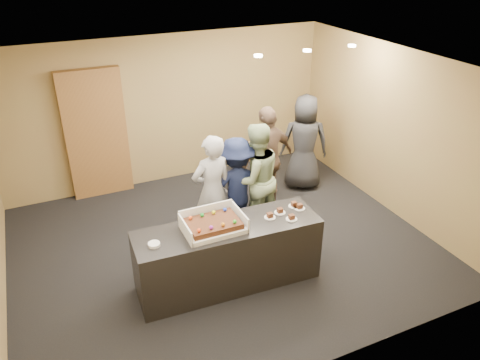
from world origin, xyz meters
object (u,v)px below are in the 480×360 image
(plate_stack, at_px, (154,244))
(person_server_grey, at_px, (212,191))
(person_sage_man, at_px, (255,178))
(sheet_cake, at_px, (213,223))
(person_brown_extra, at_px, (268,159))
(storage_cabinet, at_px, (96,135))
(cake_box, at_px, (213,226))
(person_navy_man, at_px, (236,187))
(person_dark_suit, at_px, (304,143))
(serving_counter, at_px, (228,255))

(plate_stack, height_order, person_server_grey, person_server_grey)
(person_sage_man, bearing_deg, sheet_cake, 40.23)
(person_server_grey, height_order, person_brown_extra, person_brown_extra)
(storage_cabinet, relative_size, person_server_grey, 1.31)
(storage_cabinet, height_order, cake_box, storage_cabinet)
(storage_cabinet, distance_m, person_navy_man, 2.73)
(sheet_cake, bearing_deg, storage_cabinet, 105.15)
(sheet_cake, height_order, person_brown_extra, person_brown_extra)
(sheet_cake, distance_m, person_dark_suit, 3.20)
(serving_counter, height_order, plate_stack, plate_stack)
(plate_stack, relative_size, person_server_grey, 0.08)
(person_navy_man, height_order, person_dark_suit, person_dark_suit)
(person_server_grey, xyz_separation_m, person_brown_extra, (1.20, 0.57, 0.04))
(serving_counter, relative_size, person_brown_extra, 1.33)
(sheet_cake, xyz_separation_m, person_sage_man, (1.10, 1.07, -0.11))
(cake_box, height_order, person_server_grey, person_server_grey)
(sheet_cake, distance_m, person_navy_man, 1.39)
(plate_stack, bearing_deg, person_sage_man, 30.12)
(plate_stack, relative_size, person_brown_extra, 0.08)
(storage_cabinet, bearing_deg, sheet_cake, -74.85)
(plate_stack, relative_size, person_sage_man, 0.08)
(cake_box, bearing_deg, sheet_cake, -91.01)
(person_brown_extra, distance_m, person_dark_suit, 1.03)
(serving_counter, bearing_deg, cake_box, 174.69)
(cake_box, distance_m, plate_stack, 0.77)
(serving_counter, distance_m, sheet_cake, 0.58)
(plate_stack, distance_m, person_navy_man, 1.94)
(storage_cabinet, bearing_deg, serving_counter, -71.71)
(serving_counter, relative_size, plate_stack, 16.55)
(plate_stack, bearing_deg, serving_counter, 1.10)
(person_dark_suit, bearing_deg, plate_stack, 56.75)
(person_server_grey, bearing_deg, person_sage_man, -179.65)
(serving_counter, bearing_deg, person_sage_man, 52.38)
(person_server_grey, bearing_deg, sheet_cake, 64.32)
(sheet_cake, xyz_separation_m, person_navy_man, (0.81, 1.11, -0.21))
(serving_counter, relative_size, storage_cabinet, 1.06)
(serving_counter, distance_m, person_sage_man, 1.47)
(person_navy_man, bearing_deg, person_brown_extra, -141.08)
(serving_counter, relative_size, person_dark_suit, 1.37)
(person_navy_man, bearing_deg, cake_box, 60.90)
(serving_counter, relative_size, cake_box, 3.20)
(person_server_grey, bearing_deg, person_navy_man, -171.14)
(person_sage_man, bearing_deg, cake_box, 39.49)
(cake_box, distance_m, person_dark_suit, 3.18)
(serving_counter, distance_m, person_server_grey, 1.10)
(serving_counter, bearing_deg, sheet_cake, -177.10)
(cake_box, relative_size, person_dark_suit, 0.43)
(storage_cabinet, height_order, person_server_grey, storage_cabinet)
(storage_cabinet, relative_size, person_sage_man, 1.28)
(storage_cabinet, bearing_deg, cake_box, -74.72)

